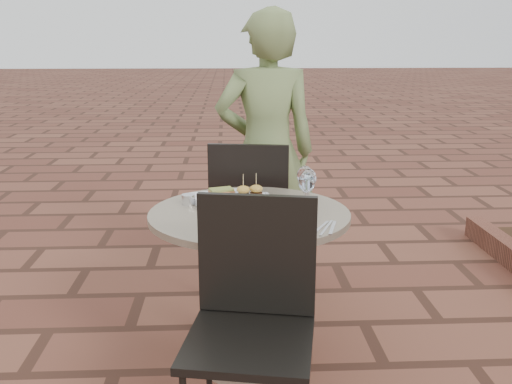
{
  "coord_description": "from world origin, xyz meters",
  "views": [
    {
      "loc": [
        -0.3,
        -2.33,
        1.47
      ],
      "look_at": [
        -0.18,
        0.11,
        0.82
      ],
      "focal_mm": 40.0,
      "sensor_mm": 36.0,
      "label": 1
    }
  ],
  "objects_px": {
    "chair_far": "(251,207)",
    "plate_tuna": "(246,228)",
    "cafe_table": "(249,263)",
    "chair_near": "(253,304)",
    "diner": "(266,152)",
    "plate_salmon": "(222,199)",
    "plate_sliders": "(250,200)"
  },
  "relations": [
    {
      "from": "chair_far",
      "to": "plate_tuna",
      "type": "distance_m",
      "value": 0.99
    },
    {
      "from": "cafe_table",
      "to": "chair_far",
      "type": "distance_m",
      "value": 0.69
    },
    {
      "from": "chair_near",
      "to": "plate_tuna",
      "type": "distance_m",
      "value": 0.34
    },
    {
      "from": "chair_far",
      "to": "plate_tuna",
      "type": "relative_size",
      "value": 3.39
    },
    {
      "from": "diner",
      "to": "cafe_table",
      "type": "bearing_deg",
      "value": 76.46
    },
    {
      "from": "plate_tuna",
      "to": "plate_salmon",
      "type": "bearing_deg",
      "value": 103.17
    },
    {
      "from": "plate_tuna",
      "to": "cafe_table",
      "type": "bearing_deg",
      "value": 84.79
    },
    {
      "from": "diner",
      "to": "plate_sliders",
      "type": "xyz_separation_m",
      "value": [
        -0.13,
        -0.8,
        -0.07
      ]
    },
    {
      "from": "cafe_table",
      "to": "plate_tuna",
      "type": "relative_size",
      "value": 3.28
    },
    {
      "from": "cafe_table",
      "to": "diner",
      "type": "height_order",
      "value": "diner"
    },
    {
      "from": "chair_near",
      "to": "plate_salmon",
      "type": "xyz_separation_m",
      "value": [
        -0.12,
        0.71,
        0.2
      ]
    },
    {
      "from": "plate_sliders",
      "to": "plate_tuna",
      "type": "relative_size",
      "value": 1.02
    },
    {
      "from": "plate_salmon",
      "to": "plate_sliders",
      "type": "bearing_deg",
      "value": -23.74
    },
    {
      "from": "cafe_table",
      "to": "plate_salmon",
      "type": "bearing_deg",
      "value": 130.36
    },
    {
      "from": "diner",
      "to": "plate_tuna",
      "type": "relative_size",
      "value": 6.03
    },
    {
      "from": "plate_sliders",
      "to": "cafe_table",
      "type": "bearing_deg",
      "value": -93.72
    },
    {
      "from": "chair_near",
      "to": "chair_far",
      "type": "bearing_deg",
      "value": 98.72
    },
    {
      "from": "chair_near",
      "to": "plate_salmon",
      "type": "distance_m",
      "value": 0.74
    },
    {
      "from": "cafe_table",
      "to": "plate_tuna",
      "type": "xyz_separation_m",
      "value": [
        -0.03,
        -0.28,
        0.26
      ]
    },
    {
      "from": "chair_far",
      "to": "plate_sliders",
      "type": "bearing_deg",
      "value": 96.3
    },
    {
      "from": "plate_sliders",
      "to": "diner",
      "type": "bearing_deg",
      "value": 80.83
    },
    {
      "from": "chair_far",
      "to": "diner",
      "type": "height_order",
      "value": "diner"
    },
    {
      "from": "plate_salmon",
      "to": "plate_tuna",
      "type": "relative_size",
      "value": 1.16
    },
    {
      "from": "diner",
      "to": "plate_sliders",
      "type": "distance_m",
      "value": 0.81
    },
    {
      "from": "chair_near",
      "to": "cafe_table",
      "type": "bearing_deg",
      "value": 99.71
    },
    {
      "from": "chair_far",
      "to": "plate_sliders",
      "type": "distance_m",
      "value": 0.64
    },
    {
      "from": "chair_far",
      "to": "diner",
      "type": "bearing_deg",
      "value": -108.17
    },
    {
      "from": "chair_far",
      "to": "plate_salmon",
      "type": "bearing_deg",
      "value": 82.63
    },
    {
      "from": "chair_far",
      "to": "plate_tuna",
      "type": "height_order",
      "value": "chair_far"
    },
    {
      "from": "cafe_table",
      "to": "diner",
      "type": "xyz_separation_m",
      "value": [
        0.13,
        0.89,
        0.34
      ]
    },
    {
      "from": "cafe_table",
      "to": "plate_salmon",
      "type": "relative_size",
      "value": 2.83
    },
    {
      "from": "chair_near",
      "to": "plate_sliders",
      "type": "distance_m",
      "value": 0.68
    }
  ]
}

